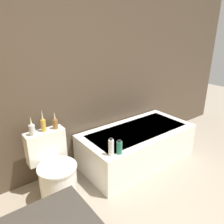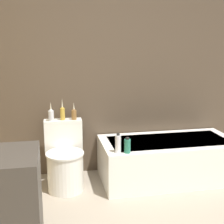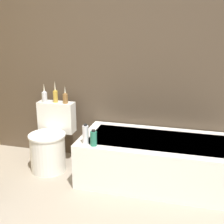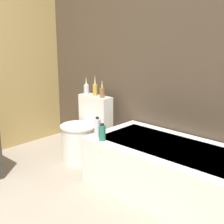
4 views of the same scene
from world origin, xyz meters
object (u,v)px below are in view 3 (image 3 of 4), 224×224
Objects in this scene: vase_gold at (45,96)px; shampoo_bottle_short at (94,138)px; bathtub at (156,160)px; shampoo_bottle_tall at (86,134)px; toilet at (50,143)px; vase_silver at (55,95)px; vase_bronze at (65,97)px.

shampoo_bottle_short is (0.77, -0.51, -0.26)m from vase_gold.
bathtub is at bearing -7.80° from vase_gold.
vase_gold is at bearing 144.65° from shampoo_bottle_tall.
bathtub is at bearing -0.15° from toilet.
bathtub is 7.23× the size of vase_gold.
bathtub is 1.48m from vase_gold.
bathtub is 2.15× the size of toilet.
shampoo_bottle_short is (0.64, -0.53, -0.27)m from vase_silver.
toilet is 3.60× the size of vase_bronze.
bathtub is 1.22m from toilet.
shampoo_bottle_short is (0.09, -0.03, -0.02)m from shampoo_bottle_tall.
shampoo_bottle_short is at bearing -39.56° from vase_silver.
vase_gold is at bearing -178.59° from vase_bronze.
toilet is 0.55m from vase_gold.
bathtub is at bearing 28.93° from shampoo_bottle_short.
vase_bronze reaches higher than toilet.
toilet is at bearing -90.00° from vase_silver.
vase_gold is 1.06× the size of shampoo_bottle_tall.
shampoo_bottle_short reaches higher than bathtub.
vase_gold is at bearing 125.55° from toilet.
bathtub is 7.75× the size of vase_bronze.
vase_bronze is at bearing 130.56° from shampoo_bottle_tall.
vase_silver is at bearing 90.00° from toilet.
vase_gold is 0.26m from vase_bronze.
vase_silver is at bearing 174.08° from vase_bronze.
bathtub is at bearing -9.95° from vase_bronze.
shampoo_bottle_short is at bearing -151.07° from bathtub.
toilet is 3.55× the size of shampoo_bottle_tall.
vase_silver reaches higher than bathtub.
shampoo_bottle_short is at bearing -33.44° from vase_gold.
shampoo_bottle_short is (0.64, -0.32, 0.25)m from toilet.
vase_gold is 0.13m from vase_silver.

